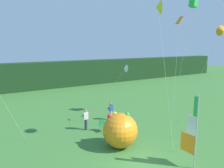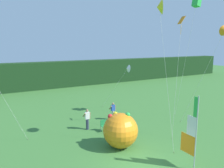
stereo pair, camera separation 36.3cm
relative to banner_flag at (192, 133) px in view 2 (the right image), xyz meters
The scene contains 11 objects.
ground_plane 3.39m from the banner_flag, 147.21° to the left, with size 120.00×120.00×0.00m, color #3D7533.
distant_treeline 27.07m from the banner_flag, 94.92° to the left, with size 80.00×2.40×4.10m, color #193819.
banner_flag is the anchor object (origin of this frame).
person_near_banner 8.47m from the banner_flag, 108.44° to the left, with size 0.55×0.48×1.66m.
person_mid_field 9.01m from the banner_flag, 88.17° to the left, with size 0.55×0.48×1.60m.
inflatable_balloon 4.56m from the banner_flag, 116.76° to the left, with size 2.31×2.31×2.38m.
folding_chair 7.32m from the banner_flag, 103.50° to the left, with size 0.51×0.51×0.89m.
kite_green_box_1 12.17m from the banner_flag, 41.00° to the left, with size 0.99×1.55×10.77m.
kite_orange_diamond_2 8.09m from the banner_flag, 51.77° to the left, with size 1.91×1.54×8.81m.
kite_yellow_delta_4 7.75m from the banner_flag, 84.17° to the left, with size 0.82×2.19×9.47m.
kite_white_delta_5 10.78m from the banner_flag, 75.41° to the left, with size 1.45×3.50×4.81m.
Camera 2 is at (-7.04, -9.10, 6.69)m, focal length 35.40 mm.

